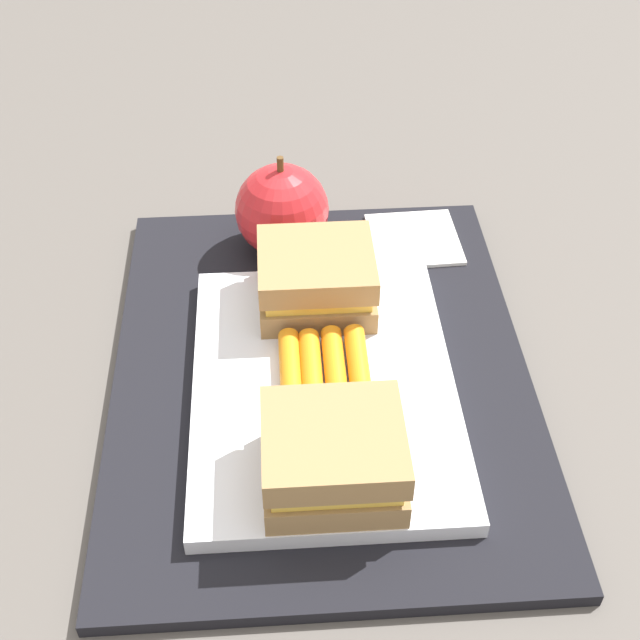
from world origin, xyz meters
name	(u,v)px	position (x,y,z in m)	size (l,w,h in m)	color
ground_plane	(321,377)	(0.00, 0.00, 0.00)	(2.40, 2.40, 0.00)	#56514C
lunchbag_mat	(321,372)	(0.00, 0.00, 0.01)	(0.36, 0.28, 0.01)	black
food_tray	(324,388)	(-0.03, 0.00, 0.02)	(0.23, 0.17, 0.01)	white
sandwich_half_left	(333,456)	(-0.10, 0.00, 0.04)	(0.07, 0.08, 0.04)	#9E7A4C
sandwich_half_right	(316,278)	(0.05, 0.00, 0.04)	(0.07, 0.08, 0.04)	#9E7A4C
carrot_sticks_bundle	(324,375)	(-0.03, 0.00, 0.03)	(0.08, 0.06, 0.02)	orange
apple	(282,210)	(0.13, 0.02, 0.05)	(0.07, 0.07, 0.08)	red
paper_napkin	(414,239)	(0.14, -0.08, 0.01)	(0.07, 0.07, 0.00)	white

